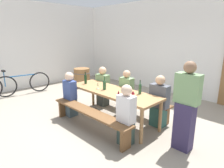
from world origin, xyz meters
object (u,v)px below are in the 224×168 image
Objects in this scene: seated_guest_near_0 at (70,95)px; wine_glass_1 at (133,93)px; standing_host at (186,108)px; wine_bottle_1 at (86,79)px; seated_guest_far_1 at (126,94)px; bench_near at (89,114)px; wine_bottle_2 at (140,89)px; wine_glass_2 at (98,84)px; wine_barrel at (82,77)px; parked_bicycle_0 at (23,84)px; seated_guest_far_2 at (159,103)px; tasting_table at (112,93)px; bench_far at (131,99)px; seated_guest_near_1 at (126,116)px; wine_bottle_0 at (104,85)px; seated_guest_far_0 at (103,87)px; wine_glass_0 at (119,93)px.

wine_glass_1 is at bearing -73.98° from seated_guest_near_0.
wine_bottle_1 is at bearing 3.09° from standing_host.
seated_guest_far_1 is 0.72× the size of standing_host.
seated_guest_near_0 is at bearing 170.91° from bench_near.
wine_glass_2 is at bearing -158.11° from wine_bottle_2.
parked_bicycle_0 is (-0.50, -2.10, 0.02)m from wine_barrel.
seated_guest_far_2 is at bearing 52.91° from bench_near.
tasting_table is 0.75m from bench_far.
parked_bicycle_0 is at bearing 92.00° from seated_guest_near_1.
wine_bottle_1 reaches higher than bench_near.
standing_host is 2.26× the size of wine_barrel.
bench_near is 7.31× the size of wine_bottle_2.
parked_bicycle_0 reaches higher than bench_far.
bench_far is 7.17× the size of wine_bottle_0.
bench_far is 2.02× the size of seated_guest_near_0.
bench_far is at bearing 90.00° from bench_near.
wine_glass_1 is 4.37m from parked_bicycle_0.
parked_bicycle_0 is at bearing -170.47° from wine_glass_2.
seated_guest_near_1 is 0.65× the size of parked_bicycle_0.
seated_guest_near_0 reaches higher than wine_barrel.
bench_far is 1.02m from wine_glass_2.
seated_guest_near_1 reaches higher than seated_guest_far_0.
wine_glass_0 reaches higher than wine_glass_1.
wine_bottle_1 is 1.96m from seated_guest_far_2.
wine_glass_2 is 0.11× the size of standing_host.
wine_bottle_2 is 1.60m from seated_guest_far_0.
bench_far is at bearing -19.36° from standing_host.
wine_barrel is at bearing 150.93° from wine_glass_2.
seated_guest_near_0 reaches higher than wine_glass_2.
standing_host is (2.66, 0.62, 0.22)m from seated_guest_near_0.
wine_bottle_1 reaches higher than wine_glass_1.
wine_glass_2 is at bearing -111.61° from bench_far.
bench_near is at bearing 1.00° from seated_guest_far_1.
bench_near is 1.95× the size of seated_guest_far_2.
wine_bottle_1 reaches higher than wine_bottle_0.
bench_near is 14.35× the size of wine_glass_0.
seated_guest_far_1 is at bearing -98.13° from bench_far.
wine_bottle_2 is 1.12m from standing_host.
seated_guest_near_1 reaches higher than wine_glass_0.
wine_glass_0 is at bearing -18.04° from wine_bottle_0.
wine_glass_1 is (0.85, 0.01, -0.01)m from wine_bottle_0.
bench_far is 3.88m from parked_bicycle_0.
tasting_table is 0.75m from bench_near.
wine_bottle_1 reaches higher than bench_far.
wine_glass_2 is at bearing -57.07° from seated_guest_near_0.
seated_guest_near_0 is at bearing -170.30° from wine_glass_0.
wine_barrel is 0.39× the size of parked_bicycle_0.
seated_guest_far_1 is 0.95m from seated_guest_far_2.
wine_glass_2 is (-0.95, -0.38, 0.00)m from wine_bottle_2.
standing_host reaches higher than seated_guest_far_0.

